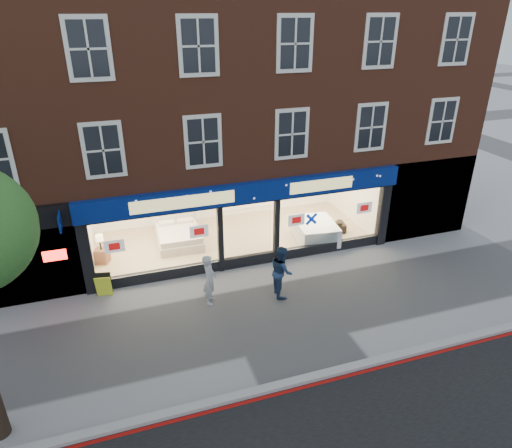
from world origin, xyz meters
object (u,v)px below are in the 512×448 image
mattress_stack (315,231)px  sofa (323,226)px  display_bed (179,235)px  pedestrian_blue (281,271)px  a_board (104,285)px  pedestrian_grey (209,279)px

mattress_stack → sofa: 0.80m
display_bed → mattress_stack: size_ratio=1.04×
display_bed → pedestrian_blue: (2.61, -4.53, 0.44)m
display_bed → mattress_stack: (5.27, -1.48, 0.04)m
sofa → a_board: bearing=21.1°
pedestrian_grey → pedestrian_blue: pedestrian_blue is taller
sofa → a_board: 8.99m
display_bed → sofa: size_ratio=1.17×
pedestrian_blue → sofa: bearing=-36.3°
sofa → pedestrian_blue: (-3.26, -3.56, 0.51)m
pedestrian_blue → pedestrian_grey: bearing=89.2°
display_bed → sofa: (5.87, -0.96, -0.07)m
sofa → pedestrian_grey: size_ratio=1.07×
display_bed → sofa: display_bed is taller
display_bed → a_board: size_ratio=2.72×
sofa → a_board: a_board is taller
display_bed → mattress_stack: 5.48m
display_bed → a_board: (-2.94, -2.78, -0.04)m
mattress_stack → pedestrian_grey: 5.72m
mattress_stack → pedestrian_blue: bearing=-131.1°
mattress_stack → pedestrian_blue: 4.07m
display_bed → a_board: 4.04m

